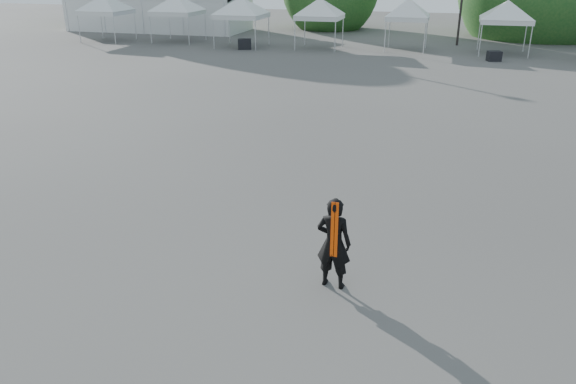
# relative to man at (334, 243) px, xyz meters

# --- Properties ---
(ground) EXTENTS (120.00, 120.00, 0.00)m
(ground) POSITION_rel_man_xyz_m (-0.85, 2.10, -0.88)
(ground) COLOR #474442
(ground) RESTS_ON ground
(marquee) EXTENTS (15.00, 6.25, 4.23)m
(marquee) POSITION_rel_man_xyz_m (-22.85, 37.10, 1.09)
(marquee) COLOR silver
(marquee) RESTS_ON ground
(tent_c) EXTENTS (4.53, 4.53, 3.88)m
(tent_c) POSITION_rel_man_xyz_m (-12.45, 29.30, 2.18)
(tent_c) COLOR silver
(tent_c) RESTS_ON ground
(tent_d) EXTENTS (4.17, 4.17, 3.88)m
(tent_d) POSITION_rel_man_xyz_m (-7.03, 29.89, 2.18)
(tent_d) COLOR silver
(tent_d) RESTS_ON ground
(tent_e) EXTENTS (3.88, 3.88, 3.88)m
(tent_e) POSITION_rel_man_xyz_m (-1.23, 30.76, 2.18)
(tent_e) COLOR silver
(tent_e) RESTS_ON ground
(tent_f) EXTENTS (4.42, 4.42, 3.88)m
(tent_f) POSITION_rel_man_xyz_m (4.94, 30.64, 2.18)
(tent_f) COLOR silver
(tent_f) RESTS_ON ground
(man) EXTENTS (0.68, 0.48, 1.75)m
(man) POSITION_rel_man_xyz_m (0.00, 0.00, 0.00)
(man) COLOR black
(man) RESTS_ON ground
(crate_west) EXTENTS (1.05, 0.92, 0.69)m
(crate_west) POSITION_rel_man_xyz_m (-11.84, 28.11, -0.54)
(crate_west) COLOR black
(crate_west) RESTS_ON ground
(crate_mid) EXTENTS (0.91, 0.81, 0.60)m
(crate_mid) POSITION_rel_man_xyz_m (4.30, 27.51, -0.58)
(crate_mid) COLOR black
(crate_mid) RESTS_ON ground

